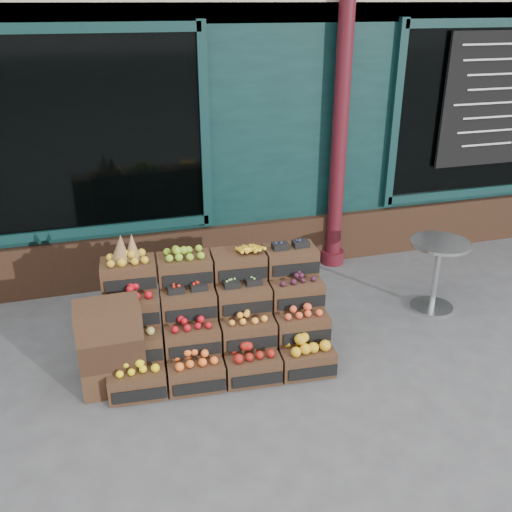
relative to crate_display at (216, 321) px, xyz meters
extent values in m
plane|color=#4C4C4F|center=(0.66, -0.44, -0.37)|extent=(60.00, 60.00, 0.00)
cube|color=black|center=(0.66, 4.76, 2.03)|extent=(12.00, 6.00, 4.80)
cube|color=black|center=(0.66, 1.81, 1.13)|extent=(12.00, 0.12, 3.00)
cube|color=black|center=(0.66, 1.74, -0.07)|extent=(12.00, 0.18, 0.60)
cube|color=black|center=(-0.94, 1.74, 1.38)|extent=(2.40, 0.06, 2.00)
cube|color=black|center=(3.86, 1.74, 1.38)|extent=(2.40, 0.06, 2.00)
cylinder|color=#4B1119|center=(1.86, 1.61, 1.23)|extent=(0.18, 0.18, 3.20)
cube|color=black|center=(3.86, 1.66, 1.53)|extent=(1.30, 0.04, 1.60)
cube|color=#402919|center=(-0.75, -0.33, -0.26)|extent=(0.49, 0.36, 0.24)
cube|color=black|center=(-0.77, -0.51, -0.28)|extent=(0.43, 0.05, 0.11)
cube|color=yellow|center=(-0.75, -0.33, -0.10)|extent=(0.39, 0.28, 0.08)
cube|color=#402919|center=(-0.27, -0.37, -0.26)|extent=(0.49, 0.36, 0.24)
cube|color=black|center=(-0.28, -0.55, -0.28)|extent=(0.43, 0.05, 0.11)
cube|color=orange|center=(-0.27, -0.37, -0.10)|extent=(0.39, 0.28, 0.08)
cube|color=#402919|center=(0.22, -0.41, -0.26)|extent=(0.49, 0.36, 0.24)
cube|color=black|center=(0.21, -0.58, -0.28)|extent=(0.43, 0.05, 0.11)
cube|color=maroon|center=(0.22, -0.41, -0.09)|extent=(0.39, 0.28, 0.09)
cube|color=#402919|center=(0.71, -0.45, -0.26)|extent=(0.49, 0.36, 0.24)
cube|color=black|center=(0.70, -0.62, -0.28)|extent=(0.43, 0.05, 0.11)
cube|color=gold|center=(0.71, -0.45, -0.08)|extent=(0.39, 0.28, 0.11)
cube|color=#402919|center=(-0.74, -0.14, -0.02)|extent=(0.49, 0.36, 0.24)
cube|color=black|center=(-0.75, -0.31, -0.04)|extent=(0.43, 0.05, 0.11)
cube|color=tan|center=(-0.74, -0.14, 0.14)|extent=(0.39, 0.28, 0.08)
cube|color=#402919|center=(-0.25, -0.17, -0.02)|extent=(0.49, 0.36, 0.24)
cube|color=black|center=(-0.26, -0.35, -0.04)|extent=(0.43, 0.05, 0.11)
cube|color=#AF0C17|center=(-0.25, -0.17, 0.13)|extent=(0.39, 0.28, 0.07)
cube|color=#402919|center=(0.24, -0.21, -0.02)|extent=(0.49, 0.36, 0.24)
cube|color=black|center=(0.22, -0.38, -0.04)|extent=(0.43, 0.05, 0.11)
cube|color=#FF9C2B|center=(0.24, -0.21, 0.13)|extent=(0.39, 0.28, 0.06)
cube|color=#402919|center=(0.72, -0.25, -0.02)|extent=(0.49, 0.36, 0.24)
cube|color=black|center=(0.71, -0.42, -0.04)|extent=(0.43, 0.05, 0.11)
cube|color=#EF4F29|center=(0.72, -0.25, 0.14)|extent=(0.39, 0.28, 0.08)
cube|color=#402919|center=(-0.72, 0.06, 0.22)|extent=(0.49, 0.36, 0.24)
cube|color=black|center=(-0.74, -0.11, 0.19)|extent=(0.43, 0.05, 0.11)
cube|color=#A90C15|center=(-0.72, 0.06, 0.37)|extent=(0.39, 0.28, 0.08)
cube|color=#402919|center=(-0.24, 0.03, 0.22)|extent=(0.49, 0.36, 0.24)
cube|color=black|center=(-0.25, -0.15, 0.19)|extent=(0.43, 0.05, 0.11)
cube|color=#AC1A0D|center=(-0.24, 0.03, 0.35)|extent=(0.39, 0.28, 0.03)
cube|color=#402919|center=(0.25, -0.01, 0.22)|extent=(0.49, 0.36, 0.24)
cube|color=black|center=(0.24, -0.18, 0.19)|extent=(0.43, 0.05, 0.11)
cube|color=#82BB58|center=(0.25, -0.01, 0.35)|extent=(0.39, 0.28, 0.03)
cube|color=#402919|center=(0.74, -0.05, 0.22)|extent=(0.49, 0.36, 0.24)
cube|color=black|center=(0.73, -0.22, 0.19)|extent=(0.43, 0.05, 0.11)
cube|color=#341121|center=(0.74, -0.05, 0.36)|extent=(0.39, 0.28, 0.06)
cube|color=#402919|center=(-0.71, 0.26, 0.45)|extent=(0.49, 0.36, 0.24)
cube|color=black|center=(-0.72, 0.09, 0.43)|extent=(0.43, 0.05, 0.11)
cube|color=gold|center=(-0.71, 0.26, 0.61)|extent=(0.39, 0.28, 0.08)
cube|color=#402919|center=(-0.22, 0.22, 0.45)|extent=(0.49, 0.36, 0.24)
cube|color=black|center=(-0.23, 0.05, 0.43)|extent=(0.43, 0.05, 0.11)
cube|color=#86B123|center=(-0.22, 0.22, 0.61)|extent=(0.39, 0.28, 0.08)
cube|color=#402919|center=(0.27, 0.19, 0.45)|extent=(0.49, 0.36, 0.24)
cube|color=black|center=(0.25, 0.01, 0.43)|extent=(0.43, 0.05, 0.11)
cube|color=yellow|center=(0.27, 0.19, 0.61)|extent=(0.39, 0.28, 0.07)
cube|color=#402919|center=(0.76, 0.15, 0.45)|extent=(0.49, 0.36, 0.24)
cube|color=black|center=(0.74, -0.02, 0.43)|extent=(0.43, 0.05, 0.11)
cube|color=navy|center=(0.76, 0.15, 0.58)|extent=(0.39, 0.28, 0.03)
cube|color=black|center=(-0.01, -0.19, -0.26)|extent=(1.96, 0.47, 0.24)
cube|color=black|center=(0.01, 0.01, -0.14)|extent=(1.96, 0.47, 0.47)
cube|color=black|center=(0.02, 0.21, -0.02)|extent=(1.96, 0.47, 0.71)
cone|color=olive|center=(-0.75, 0.26, 0.71)|extent=(0.16, 0.16, 0.27)
cone|color=olive|center=(-0.65, 0.30, 0.69)|extent=(0.14, 0.14, 0.24)
cube|color=#402919|center=(-0.93, -0.19, -0.24)|extent=(0.53, 0.37, 0.26)
cube|color=black|center=(-0.93, -0.19, 0.02)|extent=(0.53, 0.37, 0.26)
cube|color=#402919|center=(-0.93, -0.19, 0.28)|extent=(0.53, 0.37, 0.26)
cylinder|color=#B2B4B9|center=(2.41, 0.23, -0.36)|extent=(0.45, 0.45, 0.03)
cylinder|color=#B2B4B9|center=(2.41, 0.23, 0.00)|extent=(0.06, 0.06, 0.74)
cylinder|color=#B2B4B9|center=(2.41, 0.23, 0.38)|extent=(0.61, 0.61, 0.03)
imported|color=#17512C|center=(-1.38, 2.38, 0.55)|extent=(0.73, 0.54, 1.84)
camera|label=1|loc=(-0.92, -4.36, 2.65)|focal=40.00mm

